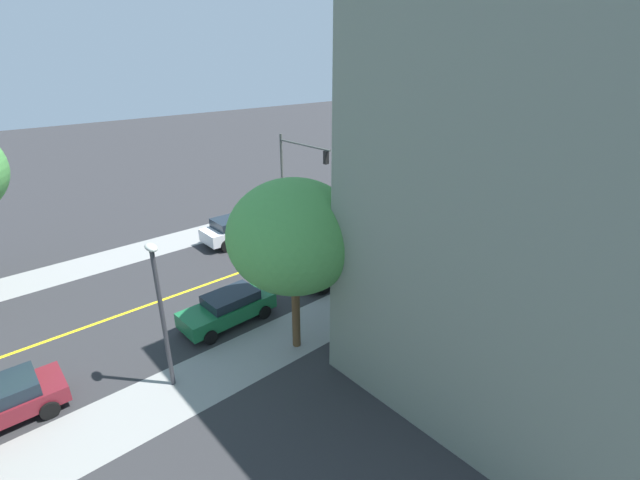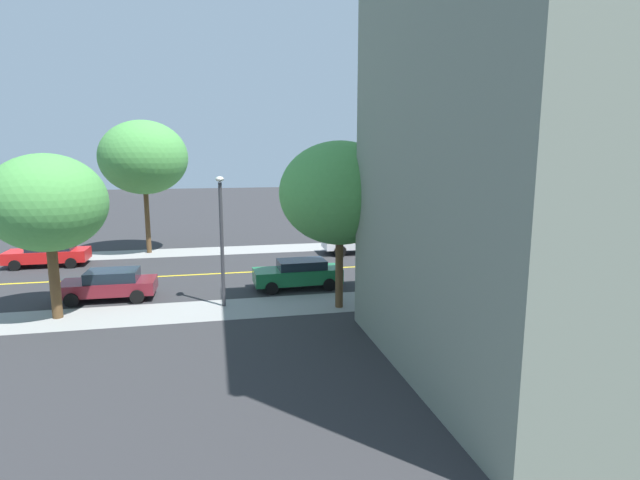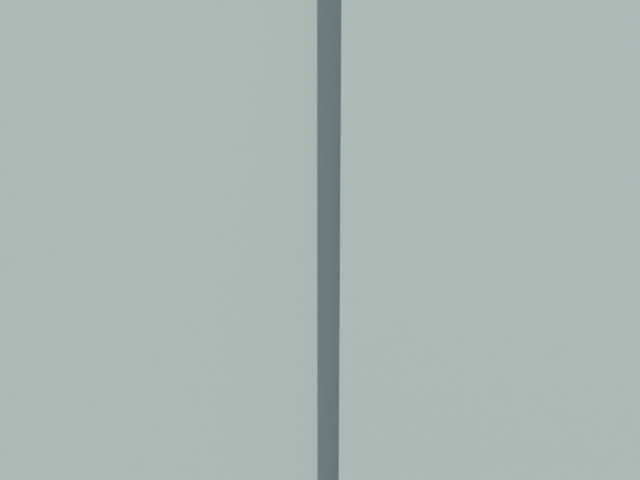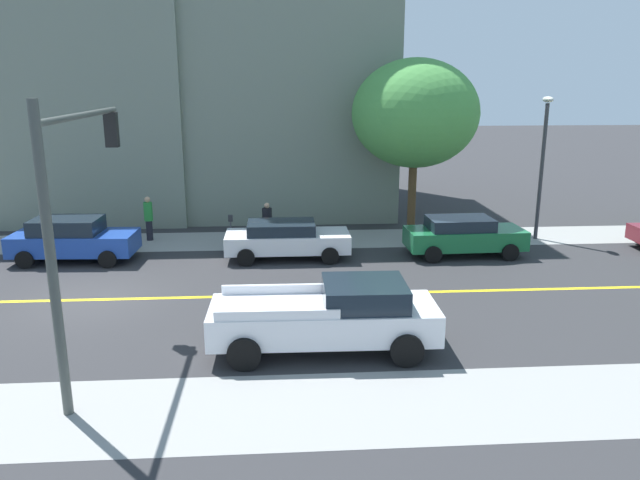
# 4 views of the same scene
# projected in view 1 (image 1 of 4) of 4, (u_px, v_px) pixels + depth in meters

# --- Properties ---
(ground_plane) EXTENTS (140.00, 140.00, 0.00)m
(ground_plane) POSITION_uv_depth(u_px,v_px,m) (356.00, 231.00, 31.39)
(ground_plane) COLOR #2D2D30
(sidewalk_left) EXTENTS (3.03, 126.00, 0.01)m
(sidewalk_left) POSITION_uv_depth(u_px,v_px,m) (437.00, 262.00, 26.67)
(sidewalk_left) COLOR gray
(sidewalk_left) RESTS_ON ground
(sidewalk_right) EXTENTS (3.03, 126.00, 0.01)m
(sidewalk_right) POSITION_uv_depth(u_px,v_px,m) (297.00, 208.00, 36.11)
(sidewalk_right) COLOR gray
(sidewalk_right) RESTS_ON ground
(road_centerline_stripe) EXTENTS (0.20, 126.00, 0.00)m
(road_centerline_stripe) POSITION_uv_depth(u_px,v_px,m) (356.00, 231.00, 31.39)
(road_centerline_stripe) COLOR yellow
(road_centerline_stripe) RESTS_ON ground
(corner_shop_building) EXTENTS (11.69, 10.62, 14.45)m
(corner_shop_building) POSITION_uv_depth(u_px,v_px,m) (564.00, 203.00, 14.33)
(corner_shop_building) COLOR gray
(corner_shop_building) RESTS_ON ground
(street_tree_right_corner) EXTENTS (5.31, 5.31, 7.43)m
(street_tree_right_corner) POSITION_uv_depth(u_px,v_px,m) (294.00, 236.00, 17.12)
(street_tree_right_corner) COLOR brown
(street_tree_right_corner) RESTS_ON ground
(fire_hydrant) EXTENTS (0.44, 0.24, 0.77)m
(fire_hydrant) POSITION_uv_depth(u_px,v_px,m) (455.00, 241.00, 28.77)
(fire_hydrant) COLOR yellow
(fire_hydrant) RESTS_ON ground
(parking_meter) EXTENTS (0.12, 0.18, 1.28)m
(parking_meter) POSITION_uv_depth(u_px,v_px,m) (386.00, 264.00, 24.55)
(parking_meter) COLOR #4C4C51
(parking_meter) RESTS_ON ground
(traffic_light_mast) EXTENTS (5.56, 0.32, 6.23)m
(traffic_light_mast) POSITION_uv_depth(u_px,v_px,m) (296.00, 164.00, 32.25)
(traffic_light_mast) COLOR #474C47
(traffic_light_mast) RESTS_ON ground
(street_lamp) EXTENTS (0.70, 0.36, 5.89)m
(street_lamp) POSITION_uv_depth(u_px,v_px,m) (160.00, 301.00, 15.43)
(street_lamp) COLOR #38383D
(street_lamp) RESTS_ON ground
(green_sedan_left_curb) EXTENTS (2.08, 4.50, 1.48)m
(green_sedan_left_curb) POSITION_uv_depth(u_px,v_px,m) (228.00, 307.00, 20.47)
(green_sedan_left_curb) COLOR #196638
(green_sedan_left_curb) RESTS_ON ground
(white_sedan_left_curb) EXTENTS (2.07, 4.63, 1.40)m
(white_sedan_left_curb) POSITION_uv_depth(u_px,v_px,m) (335.00, 266.00, 24.55)
(white_sedan_left_curb) COLOR silver
(white_sedan_left_curb) RESTS_ON ground
(blue_sedan_left_curb) EXTENTS (2.20, 4.54, 1.62)m
(blue_sedan_left_curb) POSITION_uv_depth(u_px,v_px,m) (422.00, 231.00, 29.21)
(blue_sedan_left_curb) COLOR #1E429E
(blue_sedan_left_curb) RESTS_ON ground
(white_pickup_truck) EXTENTS (2.33, 5.62, 1.75)m
(white_pickup_truck) POSITION_uv_depth(u_px,v_px,m) (241.00, 228.00, 29.53)
(white_pickup_truck) COLOR silver
(white_pickup_truck) RESTS_ON ground
(pedestrian_green_shirt) EXTENTS (0.36, 0.36, 1.86)m
(pedestrian_green_shirt) POSITION_uv_depth(u_px,v_px,m) (440.00, 251.00, 25.84)
(pedestrian_green_shirt) COLOR black
(pedestrian_green_shirt) RESTS_ON ground
(pedestrian_black_shirt) EXTENTS (0.40, 0.40, 1.74)m
(pedestrian_black_shirt) POSITION_uv_depth(u_px,v_px,m) (370.00, 272.00, 23.56)
(pedestrian_black_shirt) COLOR #33384C
(pedestrian_black_shirt) RESTS_ON ground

